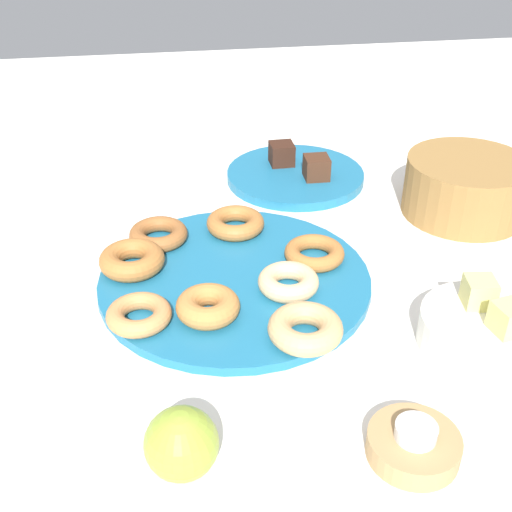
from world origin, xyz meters
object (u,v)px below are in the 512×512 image
object	(u,v)px
donut_3	(139,315)
brownie_far	(317,168)
donut_4	(132,260)
brownie_near	(282,154)
donut_1	(288,282)
apple	(181,444)
donut_7	(305,328)
donut_plate	(235,280)
basket	(466,187)
candle_holder	(413,446)
tealight	(416,432)
donut_0	(314,253)
fruit_bowl	(483,331)
donut_5	(235,223)
donut_6	(158,234)
donut_2	(208,306)
cake_plate	(295,176)
melon_chunk_left	(479,292)
melon_chunk_right	(509,318)

from	to	relation	value
donut_3	brownie_far	size ratio (longest dim) A/B	1.93
donut_4	brownie_near	size ratio (longest dim) A/B	2.16
donut_1	apple	bearing A→B (deg)	-30.66
donut_7	apple	bearing A→B (deg)	-44.03
donut_plate	basket	xyz separation A→B (m)	(-0.15, 0.40, 0.04)
brownie_near	basket	distance (m)	0.34
donut_plate	basket	size ratio (longest dim) A/B	1.91
donut_1	brownie_far	distance (m)	0.34
candle_holder	apple	xyz separation A→B (m)	(-0.02, -0.23, 0.02)
donut_3	tealight	bearing A→B (deg)	47.96
donut_0	apple	distance (m)	0.40
donut_4	tealight	world-z (taller)	donut_4
fruit_bowl	donut_7	bearing A→B (deg)	-98.50
donut_5	brownie_far	xyz separation A→B (m)	(-0.16, 0.17, 0.01)
donut_5	donut_6	world-z (taller)	donut_5
donut_5	brownie_far	size ratio (longest dim) A/B	2.10
donut_7	fruit_bowl	world-z (taller)	fruit_bowl
donut_6	brownie_near	size ratio (longest dim) A/B	2.05
donut_2	cake_plate	xyz separation A→B (m)	(-0.40, 0.20, -0.02)
donut_6	fruit_bowl	world-z (taller)	fruit_bowl
candle_holder	fruit_bowl	bearing A→B (deg)	136.36
donut_1	candle_holder	xyz separation A→B (m)	(0.28, 0.07, -0.01)
brownie_far	tealight	distance (m)	0.61
donut_5	brownie_near	world-z (taller)	brownie_near
brownie_near	brownie_far	world-z (taller)	same
donut_5	tealight	distance (m)	0.47
donut_6	brownie_near	distance (m)	0.33
donut_1	donut_6	bearing A→B (deg)	-132.49
melon_chunk_left	donut_2	bearing A→B (deg)	-101.64
donut_5	candle_holder	world-z (taller)	donut_5
donut_0	donut_3	size ratio (longest dim) A/B	1.05
donut_7	basket	size ratio (longest dim) A/B	0.46
donut_plate	donut_0	bearing A→B (deg)	101.50
donut_2	brownie_far	bearing A→B (deg)	148.12
donut_plate	donut_2	distance (m)	0.10
brownie_far	fruit_bowl	xyz separation A→B (m)	(0.46, 0.10, -0.01)
donut_4	donut_6	world-z (taller)	donut_4
donut_4	donut_plate	bearing A→B (deg)	73.84
donut_1	apple	distance (m)	0.31
melon_chunk_left	apple	xyz separation A→B (m)	(0.16, -0.37, -0.03)
donut_plate	donut_5	size ratio (longest dim) A/B	4.24
donut_3	basket	world-z (taller)	basket
donut_1	donut_7	size ratio (longest dim) A/B	0.90
donut_0	melon_chunk_left	size ratio (longest dim) A/B	2.41
brownie_near	donut_5	bearing A→B (deg)	-27.21
donut_0	donut_3	bearing A→B (deg)	-66.69
brownie_near	cake_plate	bearing A→B (deg)	26.57
donut_plate	donut_2	bearing A→B (deg)	-28.09
donut_7	tealight	size ratio (longest dim) A/B	2.17
donut_6	melon_chunk_right	world-z (taller)	melon_chunk_right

